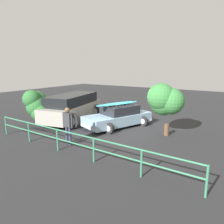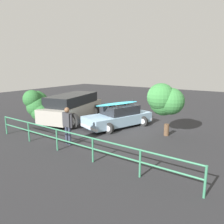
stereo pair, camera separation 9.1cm
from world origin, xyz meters
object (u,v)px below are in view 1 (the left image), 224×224
sedan_car (118,116)px  bush_near_left (164,100)px  bush_near_right (37,104)px  suv_car (72,107)px  person_bystander (68,122)px

sedan_car → bush_near_left: bearing=175.1°
bush_near_left → bush_near_right: size_ratio=1.26×
suv_car → bush_near_left: 5.96m
person_bystander → bush_near_left: bush_near_left is taller
bush_near_left → bush_near_right: bush_near_left is taller
sedan_car → person_bystander: 3.81m
sedan_car → person_bystander: (0.29, 3.78, 0.42)m
suv_car → bush_near_right: (1.06, 1.84, 0.33)m
bush_near_left → sedan_car: bearing=-4.9°
sedan_car → bush_near_left: (-2.79, 0.24, 1.21)m
suv_car → bush_near_right: bush_near_right is taller
bush_near_right → person_bystander: bearing=159.6°
sedan_car → suv_car: suv_car is taller
person_bystander → bush_near_right: bearing=-20.4°
sedan_car → bush_near_left: bush_near_left is taller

